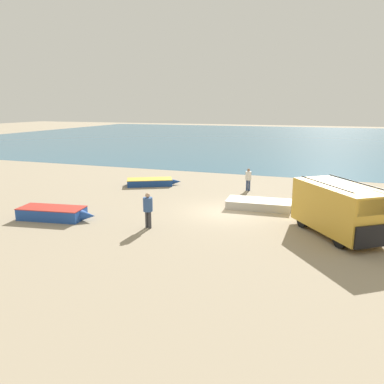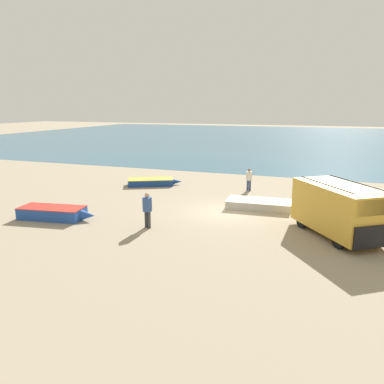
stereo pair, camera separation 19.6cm
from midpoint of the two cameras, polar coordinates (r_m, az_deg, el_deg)
ground_plane at (r=21.38m, az=5.47°, el=-3.08°), size 200.00×200.00×0.00m
sea_water at (r=72.33m, az=16.06°, el=7.83°), size 120.00×80.00×0.01m
parked_van at (r=18.45m, az=21.69°, el=-2.38°), size 4.38×5.02×2.52m
fishing_rowboat_0 at (r=21.28m, az=-19.94°, el=-3.01°), size 4.27×1.90×0.63m
fishing_rowboat_1 at (r=22.36m, az=10.68°, el=-1.87°), size 4.57×1.89×0.50m
fishing_rowboat_2 at (r=28.58m, az=-5.92°, el=1.54°), size 4.06×2.85×0.51m
fisherman_0 at (r=26.74m, az=8.90°, el=2.18°), size 0.42×0.42×1.60m
fisherman_1 at (r=18.44m, az=-6.52°, el=-2.29°), size 0.47×0.47×1.78m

